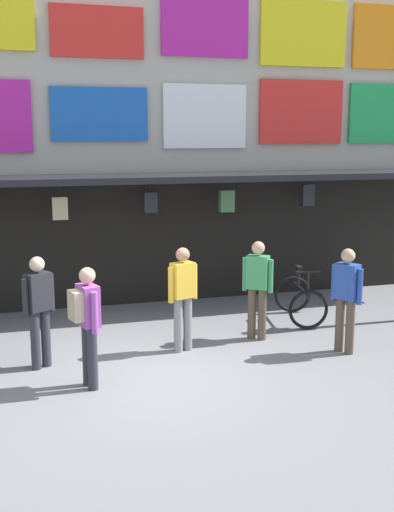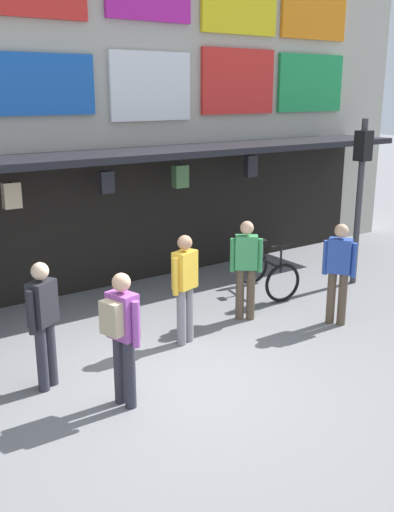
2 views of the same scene
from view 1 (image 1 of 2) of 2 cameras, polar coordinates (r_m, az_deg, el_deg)
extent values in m
plane|color=slate|center=(9.17, -4.97, -10.86)|extent=(80.00, 80.00, 0.00)
cube|color=#B2AD9E|center=(13.08, -9.26, 13.43)|extent=(18.00, 1.20, 8.00)
cube|color=black|center=(11.80, -8.29, 6.94)|extent=(15.30, 1.40, 0.12)
cube|color=red|center=(12.56, -9.08, 19.51)|extent=(1.75, 0.08, 0.94)
cube|color=#B71E93|center=(13.02, 0.75, 20.12)|extent=(1.77, 0.08, 1.12)
cube|color=yellow|center=(13.77, 9.69, 19.36)|extent=(1.89, 0.08, 1.31)
cube|color=orange|center=(14.78, 17.49, 18.43)|extent=(1.93, 0.08, 1.31)
cube|color=blue|center=(12.42, -8.86, 12.63)|extent=(1.86, 0.08, 1.01)
cube|color=white|center=(12.86, 0.73, 12.60)|extent=(1.72, 0.08, 1.26)
cube|color=red|center=(13.62, 9.47, 12.81)|extent=(1.86, 0.08, 1.31)
cube|color=green|center=(14.64, 17.12, 12.27)|extent=(1.96, 0.08, 1.25)
cylinder|color=black|center=(11.80, -12.44, 5.89)|extent=(0.02, 0.02, 0.26)
cube|color=tan|center=(11.83, -12.37, 4.27)|extent=(0.28, 0.17, 0.42)
cylinder|color=black|center=(12.11, -4.29, 6.33)|extent=(0.02, 0.02, 0.22)
cube|color=#232328|center=(12.14, -4.27, 4.90)|extent=(0.25, 0.15, 0.39)
cylinder|color=black|center=(12.46, 2.72, 6.49)|extent=(0.02, 0.02, 0.21)
cube|color=#477042|center=(12.49, 2.71, 5.02)|extent=(0.29, 0.17, 0.43)
cylinder|color=black|center=(13.17, 10.07, 6.74)|extent=(0.02, 0.02, 0.13)
cube|color=#232328|center=(13.20, 10.02, 5.49)|extent=(0.26, 0.16, 0.44)
cube|color=black|center=(12.63, -8.54, 1.02)|extent=(15.30, 0.04, 2.50)
torus|color=black|center=(11.30, 10.11, -4.83)|extent=(0.72, 0.18, 0.72)
torus|color=black|center=(12.33, 8.70, -3.46)|extent=(0.72, 0.18, 0.72)
cylinder|color=black|center=(11.75, 9.41, -2.94)|extent=(0.22, 0.98, 0.05)
cylinder|color=black|center=(11.87, 9.23, -1.95)|extent=(0.04, 0.04, 0.35)
cube|color=black|center=(11.83, 9.26, -1.06)|extent=(0.13, 0.21, 0.06)
cylinder|color=black|center=(11.28, 10.07, -2.66)|extent=(0.04, 0.04, 0.50)
cylinder|color=black|center=(11.22, 10.11, -1.42)|extent=(0.44, 0.11, 0.04)
cylinder|color=gray|center=(10.08, -0.85, -6.14)|extent=(0.14, 0.14, 0.88)
cylinder|color=gray|center=(9.98, -1.72, -6.31)|extent=(0.14, 0.14, 0.88)
cube|color=gold|center=(9.84, -1.30, -2.21)|extent=(0.41, 0.32, 0.56)
sphere|color=#A87A5B|center=(9.76, -1.31, 0.13)|extent=(0.22, 0.22, 0.22)
cylinder|color=gold|center=(9.97, -0.23, -2.33)|extent=(0.09, 0.09, 0.56)
cylinder|color=gold|center=(9.74, -2.39, -2.66)|extent=(0.09, 0.09, 0.56)
cylinder|color=#2D2D38|center=(9.65, -13.61, -7.23)|extent=(0.14, 0.14, 0.88)
cylinder|color=#2D2D38|center=(9.56, -14.50, -7.46)|extent=(0.14, 0.14, 0.88)
cube|color=#232328|center=(9.41, -14.26, -3.17)|extent=(0.42, 0.38, 0.56)
sphere|color=beige|center=(9.32, -14.37, -0.73)|extent=(0.22, 0.22, 0.22)
cylinder|color=#232328|center=(9.54, -13.14, -3.24)|extent=(0.09, 0.09, 0.56)
cylinder|color=#232328|center=(9.30, -15.37, -3.70)|extent=(0.09, 0.09, 0.56)
cylinder|color=brown|center=(10.25, 12.86, -6.11)|extent=(0.14, 0.14, 0.88)
cylinder|color=brown|center=(10.18, 13.76, -6.29)|extent=(0.14, 0.14, 0.88)
cube|color=#28479E|center=(10.03, 13.48, -2.26)|extent=(0.38, 0.42, 0.56)
sphere|color=tan|center=(9.95, 13.59, 0.04)|extent=(0.22, 0.22, 0.22)
cylinder|color=#28479E|center=(10.14, 12.37, -2.36)|extent=(0.09, 0.09, 0.56)
cylinder|color=#28479E|center=(9.95, 14.59, -2.72)|extent=(0.09, 0.09, 0.56)
cylinder|color=#2D2D38|center=(8.82, -9.95, -8.83)|extent=(0.14, 0.14, 0.88)
cylinder|color=#2D2D38|center=(8.66, -9.50, -9.19)|extent=(0.14, 0.14, 0.88)
cube|color=#9E4CA8|center=(8.52, -9.88, -4.45)|extent=(0.31, 0.41, 0.56)
sphere|color=tan|center=(8.43, -9.97, -1.76)|extent=(0.22, 0.22, 0.22)
cylinder|color=#9E4CA8|center=(8.74, -10.41, -4.43)|extent=(0.09, 0.09, 0.56)
cylinder|color=#9E4CA8|center=(8.34, -9.31, -5.13)|extent=(0.09, 0.09, 0.56)
cube|color=tan|center=(8.46, -10.89, -4.46)|extent=(0.23, 0.31, 0.40)
cylinder|color=brown|center=(10.61, 5.94, -5.31)|extent=(0.14, 0.14, 0.88)
cylinder|color=brown|center=(10.66, 5.01, -5.22)|extent=(0.14, 0.14, 0.88)
cube|color=#388E51|center=(10.46, 5.55, -1.48)|extent=(0.42, 0.39, 0.56)
sphere|color=tan|center=(10.38, 5.59, 0.74)|extent=(0.22, 0.22, 0.22)
cylinder|color=#388E51|center=(10.41, 6.71, -1.84)|extent=(0.09, 0.09, 0.56)
cylinder|color=#388E51|center=(10.53, 4.39, -1.65)|extent=(0.09, 0.09, 0.56)
cube|color=#477042|center=(10.60, 5.79, -1.20)|extent=(0.32, 0.30, 0.40)
camera|label=2|loc=(3.26, -55.76, 11.12)|focal=40.40mm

